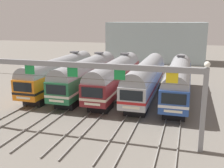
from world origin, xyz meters
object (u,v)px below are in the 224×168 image
Objects in this scene: commuter_train_orange at (60,72)px; commuter_train_maroon at (116,75)px; commuter_train_stainless at (146,77)px; catenary_gantry at (73,77)px; commuter_train_green at (87,74)px; commuter_train_blue at (178,79)px.

commuter_train_maroon is (8.06, 0.00, 0.00)m from commuter_train_orange.
commuter_train_stainless is 0.85× the size of catenary_gantry.
commuter_train_maroon is at bearing 0.00° from commuter_train_orange.
commuter_train_stainless is (8.06, -0.00, -0.00)m from commuter_train_green.
commuter_train_maroon is 13.74m from catenary_gantry.
commuter_train_stainless is 4.03m from commuter_train_blue.
commuter_train_orange is 1.00× the size of commuter_train_stainless.
commuter_train_blue is 15.93m from catenary_gantry.
commuter_train_green is 12.09m from commuter_train_blue.
commuter_train_stainless is 14.31m from catenary_gantry.
commuter_train_stainless is at bearing -179.94° from commuter_train_blue.
catenary_gantry is at bearing -59.16° from commuter_train_orange.
commuter_train_stainless is at bearing 73.37° from catenary_gantry.
commuter_train_maroon is 8.06m from commuter_train_blue.
commuter_train_green is 1.00× the size of commuter_train_stainless.
commuter_train_orange and commuter_train_blue have the same top height.
commuter_train_maroon is at bearing 179.94° from commuter_train_stainless.
commuter_train_orange is 12.09m from commuter_train_stainless.
commuter_train_stainless is 1.00× the size of commuter_train_blue.
commuter_train_orange is at bearing 120.84° from catenary_gantry.
catenary_gantry reaches higher than commuter_train_maroon.
catenary_gantry is at bearing -73.38° from commuter_train_green.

